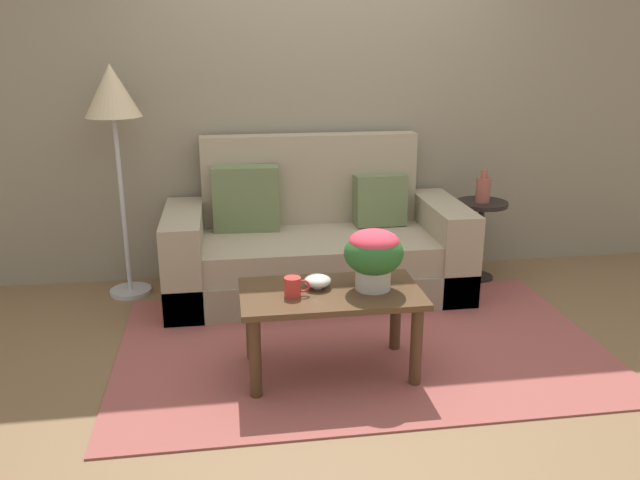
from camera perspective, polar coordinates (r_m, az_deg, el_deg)
The scene contains 11 objects.
ground_plane at distance 3.85m, azimuth 3.48°, elevation -9.13°, with size 14.00×14.00×0.00m, color brown.
wall_back at distance 4.75m, azimuth 0.40°, elevation 14.83°, with size 6.40×0.12×3.00m, color gray.
area_rug at distance 3.80m, azimuth 3.64°, elevation -9.39°, with size 2.78×1.72×0.01m, color #994C47.
couch at distance 4.49m, azimuth -0.45°, elevation -0.67°, with size 2.04×0.87×1.07m.
coffee_table at distance 3.37m, azimuth 0.96°, elevation -5.91°, with size 0.94×0.52×0.47m.
side_table at distance 4.82m, azimuth 14.06°, elevation 1.21°, with size 0.37×0.37×0.59m.
floor_lamp at distance 4.43m, azimuth -17.93°, elevation 11.41°, with size 0.36×0.36×1.57m.
potted_plant at distance 3.31m, azimuth 4.74°, elevation -1.17°, with size 0.31×0.31×0.32m.
coffee_mug at distance 3.26m, azimuth -2.39°, elevation -4.17°, with size 0.13×0.09×0.10m.
snack_bowl at distance 3.36m, azimuth -0.22°, elevation -3.67°, with size 0.14×0.14×0.07m.
table_vase at distance 4.75m, azimuth 14.29°, elevation 4.41°, with size 0.10×0.10×0.23m.
Camera 1 is at (-0.74, -3.36, 1.73)m, focal length 36.01 mm.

